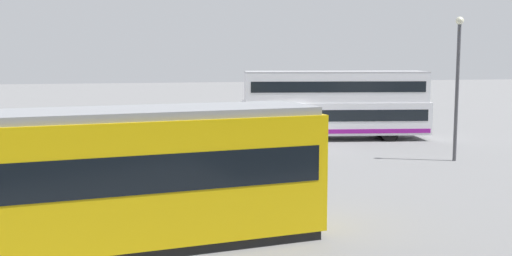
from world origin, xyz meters
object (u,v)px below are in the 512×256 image
info_sign (133,131)px  tram_yellow (57,181)px  pedestrian_near_railing (216,143)px  street_lamp (458,77)px  double_decker_bus (335,105)px

info_sign → tram_yellow: bearing=78.7°
pedestrian_near_railing → info_sign: 3.54m
pedestrian_near_railing → info_sign: size_ratio=0.75×
pedestrian_near_railing → tram_yellow: bearing=62.2°
info_sign → street_lamp: 14.48m
double_decker_bus → tram_yellow: double_decker_bus is taller
tram_yellow → pedestrian_near_railing: size_ratio=7.40×
pedestrian_near_railing → info_sign: bearing=2.5°
double_decker_bus → street_lamp: bearing=109.2°
tram_yellow → street_lamp: 19.03m
pedestrian_near_railing → double_decker_bus: bearing=-139.0°
pedestrian_near_railing → street_lamp: (-10.81, 1.05, 2.77)m
double_decker_bus → info_sign: double_decker_bus is taller
street_lamp → pedestrian_near_railing: bearing=-5.6°
tram_yellow → pedestrian_near_railing: tram_yellow is taller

